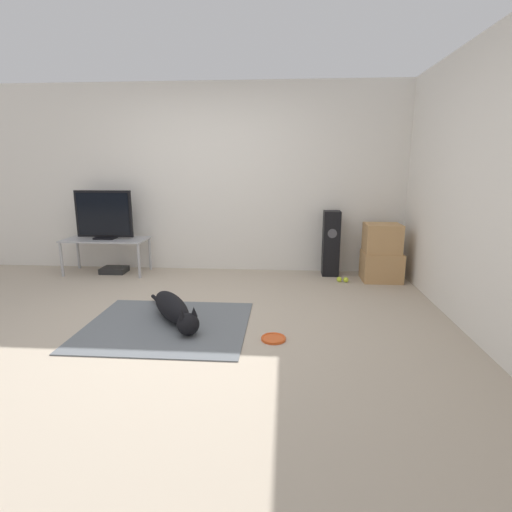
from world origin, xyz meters
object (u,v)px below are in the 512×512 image
at_px(floor_speaker, 331,243).
at_px(tennis_ball_near_speaker, 346,280).
at_px(tv, 104,215).
at_px(tennis_ball_by_boxes, 339,279).
at_px(dog, 174,310).
at_px(game_console, 114,270).
at_px(frisbee, 274,338).
at_px(cardboard_box_upper, 382,238).
at_px(cardboard_box_lower, 381,266).
at_px(tv_stand, 106,243).

xyz_separation_m(floor_speaker, tennis_ball_near_speaker, (0.17, -0.34, -0.41)).
xyz_separation_m(tv, tennis_ball_near_speaker, (3.24, -0.22, -0.77)).
height_order(tennis_ball_by_boxes, tennis_ball_near_speaker, same).
relative_size(dog, tennis_ball_by_boxes, 14.72).
xyz_separation_m(tennis_ball_near_speaker, game_console, (-3.16, 0.24, 0.00)).
bearing_deg(game_console, floor_speaker, 1.96).
relative_size(tennis_ball_by_boxes, tennis_ball_near_speaker, 1.00).
xyz_separation_m(dog, frisbee, (0.95, -0.31, -0.12)).
bearing_deg(frisbee, tv, 139.45).
bearing_deg(game_console, cardboard_box_upper, -1.66).
xyz_separation_m(dog, game_console, (-1.34, 1.73, -0.10)).
distance_m(cardboard_box_lower, tennis_ball_near_speaker, 0.51).
distance_m(cardboard_box_upper, tv, 3.70).
height_order(cardboard_box_upper, floor_speaker, floor_speaker).
xyz_separation_m(cardboard_box_lower, tennis_ball_near_speaker, (-0.46, -0.13, -0.15)).
bearing_deg(game_console, frisbee, -41.72).
bearing_deg(cardboard_box_upper, cardboard_box_lower, 0.11).
xyz_separation_m(floor_speaker, tv_stand, (-3.07, -0.12, -0.01)).
distance_m(dog, cardboard_box_upper, 2.83).
bearing_deg(tennis_ball_by_boxes, tv_stand, 176.23).
xyz_separation_m(cardboard_box_lower, cardboard_box_upper, (-0.01, -0.00, 0.37)).
height_order(tv_stand, tv, tv).
relative_size(dog, tv_stand, 0.87).
bearing_deg(tv_stand, tennis_ball_near_speaker, -3.90).
bearing_deg(cardboard_box_upper, dog, -144.44).
bearing_deg(tennis_ball_by_boxes, tv, 176.18).
bearing_deg(floor_speaker, tennis_ball_by_boxes, -75.36).
bearing_deg(frisbee, dog, 161.93).
bearing_deg(tennis_ball_near_speaker, dog, -140.72).
height_order(cardboard_box_lower, tv_stand, tv_stand).
relative_size(tennis_ball_by_boxes, game_console, 0.19).
distance_m(tennis_ball_near_speaker, game_console, 3.17).
relative_size(frisbee, cardboard_box_upper, 0.49).
relative_size(tv, tennis_ball_near_speaker, 11.75).
bearing_deg(floor_speaker, game_console, -178.04).
bearing_deg(cardboard_box_lower, tennis_ball_near_speaker, -163.78).
height_order(tennis_ball_near_speaker, game_console, game_console).
bearing_deg(dog, cardboard_box_lower, 35.41).
bearing_deg(tennis_ball_near_speaker, tv, 176.05).
xyz_separation_m(floor_speaker, tennis_ball_by_boxes, (0.09, -0.33, -0.41)).
bearing_deg(floor_speaker, tv, -177.79).
distance_m(tennis_ball_by_boxes, tennis_ball_near_speaker, 0.08).
distance_m(floor_speaker, tennis_ball_near_speaker, 0.56).
distance_m(dog, tv_stand, 2.24).
bearing_deg(tennis_ball_by_boxes, cardboard_box_lower, 12.54).
relative_size(dog, floor_speaker, 1.11).
bearing_deg(tv_stand, cardboard_box_upper, -1.33).
height_order(dog, floor_speaker, floor_speaker).
relative_size(cardboard_box_lower, tv_stand, 0.44).
bearing_deg(tv_stand, tennis_ball_by_boxes, -3.77).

